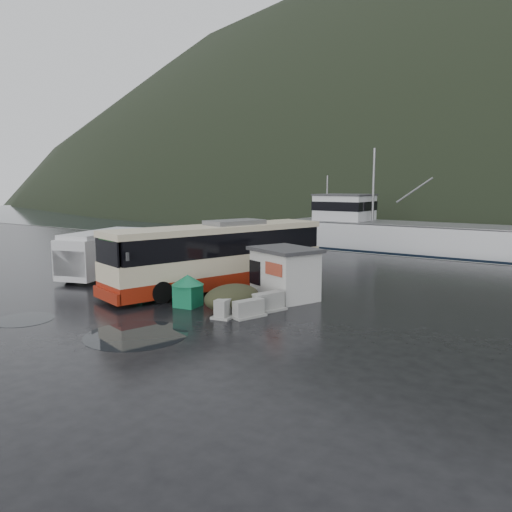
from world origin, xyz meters
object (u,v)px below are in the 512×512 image
Objects in this scene: jersey_barrier_a at (268,311)px; jersey_barrier_c at (249,317)px; jersey_barrier_b at (227,316)px; fishing_trawler at (401,243)px; white_van at (105,276)px; waste_bin_right at (188,306)px; coach_bus at (220,287)px; ticket_kiosk at (285,299)px; dome_tent at (232,310)px; waste_bin_left at (142,300)px.

jersey_barrier_a is 1.36m from jersey_barrier_c.
jersey_barrier_a is 1.02× the size of jersey_barrier_b.
white_van is at bearing -107.91° from fishing_trawler.
jersey_barrier_c is (3.43, 0.11, 0.00)m from waste_bin_right.
ticket_kiosk is at bearing 11.84° from coach_bus.
jersey_barrier_a is at bearing 85.94° from jersey_barrier_c.
coach_bus is 3.99× the size of ticket_kiosk.
ticket_kiosk is 27.00m from fishing_trawler.
ticket_kiosk is at bearing 104.31° from jersey_barrier_a.
dome_tent is at bearing -81.92° from ticket_kiosk.
white_van is 4.04× the size of jersey_barrier_a.
fishing_trawler reaches higher than coach_bus.
coach_bus is 26.55m from fishing_trawler.
jersey_barrier_c is at bearing -24.27° from coach_bus.
fishing_trawler reaches higher than jersey_barrier_c.
waste_bin_left is 0.05× the size of fishing_trawler.
jersey_barrier_c is (0.54, -3.85, 0.00)m from ticket_kiosk.
white_van is at bearing 174.12° from jersey_barrier_a.
dome_tent reaches higher than jersey_barrier_c.
ticket_kiosk is 0.12× the size of fishing_trawler.
waste_bin_left is at bearing -90.54° from coach_bus.
waste_bin_left is at bearing -122.60° from ticket_kiosk.
dome_tent is 3.41m from ticket_kiosk.
ticket_kiosk is (5.72, 4.24, 0.00)m from waste_bin_left.
jersey_barrier_a is at bearing 61.13° from jersey_barrier_b.
jersey_barrier_a is 0.06× the size of fishing_trawler.
jersey_barrier_a is at bearing -54.83° from ticket_kiosk.
waste_bin_right reaches higher than jersey_barrier_c.
fishing_trawler is at bearing 102.83° from coach_bus.
jersey_barrier_c is at bearing -29.20° from white_van.
fishing_trawler is (-3.74, 30.65, 0.00)m from jersey_barrier_c.
white_van is 4.52× the size of jersey_barrier_c.
dome_tent is at bearing -29.02° from coach_bus.
jersey_barrier_a is (5.06, -2.77, 0.00)m from coach_bus.
white_van is at bearing -153.94° from ticket_kiosk.
jersey_barrier_a is at bearing -82.03° from fishing_trawler.
waste_bin_right is at bearing 173.83° from jersey_barrier_b.
fishing_trawler is at bearing 90.59° from waste_bin_right.
waste_bin_left is at bearing -176.40° from jersey_barrier_c.
ticket_kiosk reaches higher than jersey_barrier_b.
waste_bin_right is 1.01× the size of jersey_barrier_c.
waste_bin_right is at bearing -105.26° from ticket_kiosk.
waste_bin_left is at bearing -164.61° from jersey_barrier_a.
coach_bus is 4.51m from waste_bin_right.
white_van reaches higher than jersey_barrier_b.
white_van is 12.56m from ticket_kiosk.
waste_bin_right reaches higher than waste_bin_left.
jersey_barrier_b is at bearing -155.93° from jersey_barrier_c.
coach_bus is 7.82× the size of jersey_barrier_a.
coach_bus reaches higher than waste_bin_left.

